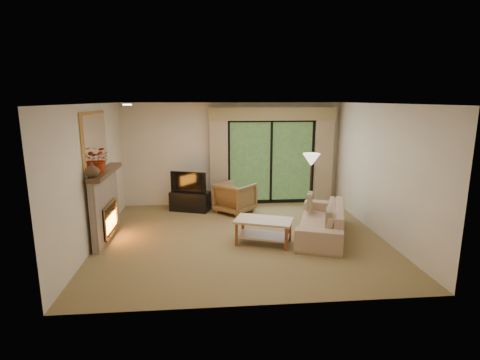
{
  "coord_description": "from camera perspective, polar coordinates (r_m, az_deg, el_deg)",
  "views": [
    {
      "loc": [
        -0.66,
        -6.96,
        2.68
      ],
      "look_at": [
        0.0,
        0.3,
        1.1
      ],
      "focal_mm": 28.0,
      "sensor_mm": 36.0,
      "label": 1
    }
  ],
  "objects": [
    {
      "name": "fireplace",
      "position": [
        7.69,
        -19.88,
        -3.56
      ],
      "size": [
        0.24,
        1.7,
        1.37
      ],
      "primitive_type": null,
      "color": "gray",
      "rests_on": "floor"
    },
    {
      "name": "branches",
      "position": [
        7.29,
        -20.68,
        2.97
      ],
      "size": [
        0.49,
        0.45,
        0.47
      ],
      "primitive_type": "imported",
      "rotation": [
        0.0,
        0.0,
        -0.2
      ],
      "color": "#99270C",
      "rests_on": "fireplace"
    },
    {
      "name": "sofa",
      "position": [
        7.68,
        12.31,
        -5.98
      ],
      "size": [
        1.54,
        2.33,
        0.63
      ],
      "primitive_type": "imported",
      "rotation": [
        0.0,
        0.0,
        -1.92
      ],
      "color": "tan",
      "rests_on": "floor"
    },
    {
      "name": "cornice",
      "position": [
        9.47,
        4.98,
        10.01
      ],
      "size": [
        3.2,
        0.24,
        0.32
      ],
      "primitive_type": "cube",
      "color": "#988555",
      "rests_on": "wall_back"
    },
    {
      "name": "ceiling",
      "position": [
        6.99,
        0.23,
        11.57
      ],
      "size": [
        5.5,
        5.5,
        0.0
      ],
      "primitive_type": "plane",
      "rotation": [
        3.14,
        0.0,
        0.0
      ],
      "color": "white",
      "rests_on": "ground"
    },
    {
      "name": "coffee_table",
      "position": [
        7.13,
        3.6,
        -7.83
      ],
      "size": [
        1.19,
        0.91,
        0.47
      ],
      "primitive_type": null,
      "rotation": [
        0.0,
        0.0,
        -0.35
      ],
      "color": "tan",
      "rests_on": "floor"
    },
    {
      "name": "wall_back",
      "position": [
        9.58,
        -1.19,
        3.95
      ],
      "size": [
        5.0,
        0.0,
        5.0
      ],
      "primitive_type": "plane",
      "rotation": [
        1.57,
        0.0,
        0.0
      ],
      "color": "beige",
      "rests_on": "ground"
    },
    {
      "name": "wall_front",
      "position": [
        4.72,
        3.09,
        -4.82
      ],
      "size": [
        5.0,
        0.0,
        5.0
      ],
      "primitive_type": "plane",
      "rotation": [
        -1.57,
        0.0,
        0.0
      ],
      "color": "beige",
      "rests_on": "ground"
    },
    {
      "name": "pillow_far",
      "position": [
        8.17,
        10.59,
        -3.21
      ],
      "size": [
        0.22,
        0.38,
        0.37
      ],
      "primitive_type": "cube",
      "rotation": [
        0.0,
        0.0,
        -0.35
      ],
      "color": "#4D3721",
      "rests_on": "sofa"
    },
    {
      "name": "media_console",
      "position": [
        9.25,
        -7.6,
        -3.2
      ],
      "size": [
        1.03,
        0.71,
        0.47
      ],
      "primitive_type": "cube",
      "rotation": [
        0.0,
        0.0,
        -0.33
      ],
      "color": "black",
      "rests_on": "floor"
    },
    {
      "name": "wall_left",
      "position": [
        7.4,
        -21.51,
        0.61
      ],
      "size": [
        0.0,
        5.0,
        5.0
      ],
      "primitive_type": "plane",
      "rotation": [
        1.57,
        0.0,
        1.57
      ],
      "color": "beige",
      "rests_on": "ground"
    },
    {
      "name": "pillow_near",
      "position": [
        7.03,
        13.33,
        -5.88
      ],
      "size": [
        0.22,
        0.39,
        0.38
      ],
      "primitive_type": "cube",
      "rotation": [
        0.0,
        0.0,
        -0.35
      ],
      "color": "#4D3721",
      "rests_on": "sofa"
    },
    {
      "name": "tv",
      "position": [
        9.13,
        -7.68,
        -0.22
      ],
      "size": [
        0.88,
        0.4,
        0.51
      ],
      "primitive_type": "imported",
      "rotation": [
        0.0,
        0.0,
        -0.33
      ],
      "color": "black",
      "rests_on": "media_console"
    },
    {
      "name": "floor_lamp",
      "position": [
        8.74,
        10.66,
        -0.82
      ],
      "size": [
        0.47,
        0.47,
        1.48
      ],
      "primitive_type": null,
      "rotation": [
        0.0,
        0.0,
        -0.2
      ],
      "color": "#FAF0CA",
      "rests_on": "floor"
    },
    {
      "name": "curtain_right",
      "position": [
        9.89,
        12.62,
        3.33
      ],
      "size": [
        0.45,
        0.18,
        2.35
      ],
      "primitive_type": "cube",
      "color": "tan",
      "rests_on": "floor"
    },
    {
      "name": "floor",
      "position": [
        7.49,
        0.21,
        -8.74
      ],
      "size": [
        5.5,
        5.5,
        0.0
      ],
      "primitive_type": "plane",
      "color": "olive",
      "rests_on": "ground"
    },
    {
      "name": "sliding_door",
      "position": [
        9.69,
        4.75,
        2.8
      ],
      "size": [
        2.26,
        0.1,
        2.16
      ],
      "primitive_type": null,
      "color": "black",
      "rests_on": "floor"
    },
    {
      "name": "curtain_left",
      "position": [
        9.42,
        -3.25,
        3.18
      ],
      "size": [
        0.45,
        0.18,
        2.35
      ],
      "primitive_type": "cube",
      "color": "tan",
      "rests_on": "floor"
    },
    {
      "name": "vase",
      "position": [
        6.87,
        -21.61,
        1.48
      ],
      "size": [
        0.26,
        0.26,
        0.26
      ],
      "primitive_type": "imported",
      "rotation": [
        0.0,
        0.0,
        -0.05
      ],
      "color": "#463120",
      "rests_on": "fireplace"
    },
    {
      "name": "wall_right",
      "position": [
        7.87,
        20.57,
        1.35
      ],
      "size": [
        0.0,
        5.0,
        5.0
      ],
      "primitive_type": "plane",
      "rotation": [
        1.57,
        0.0,
        -1.57
      ],
      "color": "beige",
      "rests_on": "ground"
    },
    {
      "name": "mirror",
      "position": [
        7.48,
        -21.22,
        5.81
      ],
      "size": [
        0.07,
        1.45,
        1.02
      ],
      "primitive_type": null,
      "color": "#D79D4E",
      "rests_on": "wall_left"
    },
    {
      "name": "armchair",
      "position": [
        8.99,
        -0.75,
        -2.69
      ],
      "size": [
        1.12,
        1.12,
        0.73
      ],
      "primitive_type": "imported",
      "rotation": [
        0.0,
        0.0,
        2.4
      ],
      "color": "brown",
      "rests_on": "floor"
    }
  ]
}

